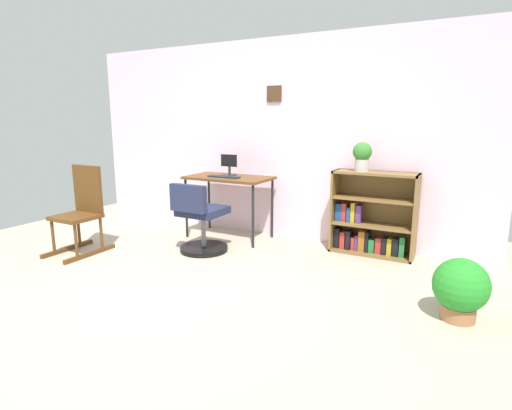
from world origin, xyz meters
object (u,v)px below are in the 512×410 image
desk (229,182)px  keyboard (224,177)px  office_chair (200,222)px  potted_plant_floor (461,288)px  rocking_chair (82,209)px  potted_plant_on_shelf (362,155)px  monitor (229,165)px  bookshelf_low (371,218)px

desk → keyboard: 0.12m
desk → office_chair: office_chair is taller
potted_plant_floor → keyboard: bearing=160.4°
desk → rocking_chair: rocking_chair is taller
potted_plant_floor → potted_plant_on_shelf: bearing=131.5°
monitor → bookshelf_low: bearing=5.0°
office_chair → potted_plant_on_shelf: size_ratio=2.53×
office_chair → keyboard: bearing=94.3°
desk → monitor: size_ratio=3.93×
desk → potted_plant_on_shelf: 1.58m
office_chair → bookshelf_low: bearing=27.9°
bookshelf_low → monitor: bearing=-175.0°
bookshelf_low → potted_plant_floor: (0.92, -1.23, -0.14)m
keyboard → rocking_chair: (-1.09, -1.12, -0.29)m
rocking_chair → potted_plant_floor: (3.66, 0.21, -0.22)m
desk → keyboard: size_ratio=2.57×
monitor → potted_plant_on_shelf: size_ratio=0.84×
desk → office_chair: (0.03, -0.64, -0.35)m
potted_plant_floor → bookshelf_low: bearing=126.8°
monitor → office_chair: bearing=-84.3°
keyboard → rocking_chair: rocking_chair is taller
office_chair → monitor: bearing=95.7°
desk → rocking_chair: 1.65m
desk → keyboard: bearing=-93.5°
monitor → potted_plant_on_shelf: bearing=3.5°
desk → potted_plant_on_shelf: potted_plant_on_shelf is taller
monitor → potted_plant_on_shelf: potted_plant_on_shelf is taller
office_chair → potted_plant_floor: bearing=-8.4°
keyboard → rocking_chair: size_ratio=0.42×
desk → rocking_chair: bearing=-132.1°
office_chair → rocking_chair: bearing=-152.9°
monitor → potted_plant_floor: (2.60, -1.08, -0.63)m
keyboard → bookshelf_low: size_ratio=0.44×
desk → potted_plant_floor: 2.79m
keyboard → potted_plant_floor: bearing=-19.6°
bookshelf_low → potted_plant_floor: size_ratio=1.93×
desk → keyboard: keyboard is taller
potted_plant_on_shelf → bookshelf_low: bearing=23.2°
desk → bookshelf_low: bearing=7.5°
desk → potted_plant_floor: bearing=-21.5°
bookshelf_low → rocking_chair: bearing=-152.4°
potted_plant_on_shelf → keyboard: bearing=-170.3°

